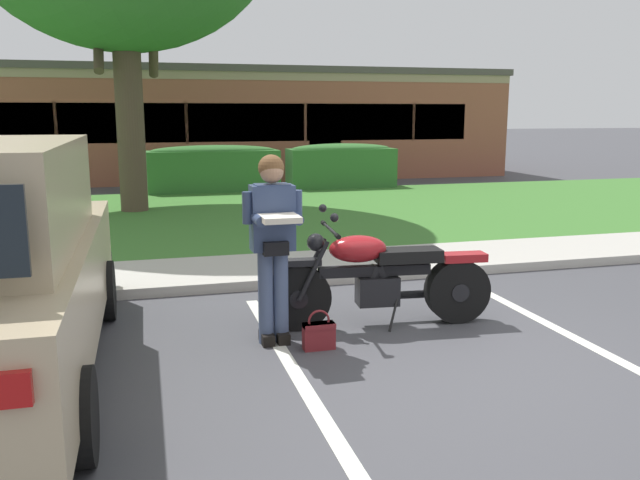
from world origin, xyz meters
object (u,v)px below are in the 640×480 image
(rider_person, at_px, (273,234))
(hedge_center_left, at_px, (341,165))
(motorcycle, at_px, (388,278))
(handbag, at_px, (319,333))
(hedge_left, at_px, (214,168))
(brick_building, at_px, (177,122))

(rider_person, relative_size, hedge_center_left, 0.59)
(motorcycle, xyz_separation_m, rider_person, (-1.18, -0.20, 0.53))
(handbag, bearing_deg, motorcycle, 29.42)
(handbag, distance_m, hedge_center_left, 12.41)
(handbag, bearing_deg, hedge_center_left, 71.79)
(handbag, relative_size, hedge_center_left, 0.12)
(hedge_left, relative_size, brick_building, 0.16)
(motorcycle, xyz_separation_m, hedge_center_left, (3.04, 11.31, 0.17))
(motorcycle, bearing_deg, brick_building, 92.72)
(brick_building, bearing_deg, hedge_center_left, -59.96)
(rider_person, relative_size, handbag, 4.74)
(motorcycle, relative_size, hedge_left, 0.67)
(hedge_center_left, xyz_separation_m, brick_building, (-3.90, 6.74, 1.06))
(hedge_left, height_order, brick_building, brick_building)
(hedge_center_left, distance_m, brick_building, 7.86)
(rider_person, relative_size, hedge_left, 0.51)
(rider_person, distance_m, hedge_center_left, 12.26)
(motorcycle, bearing_deg, hedge_center_left, 74.94)
(brick_building, bearing_deg, handbag, -89.92)
(hedge_left, bearing_deg, brick_building, 94.01)
(motorcycle, distance_m, handbag, 1.01)
(rider_person, bearing_deg, handbag, -37.54)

